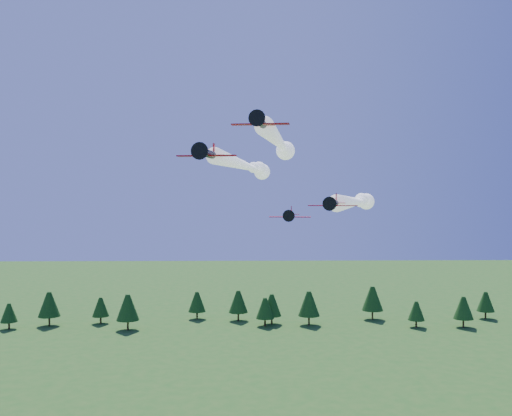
{
  "coord_description": "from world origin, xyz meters",
  "views": [
    {
      "loc": [
        -4.32,
        -79.26,
        42.24
      ],
      "look_at": [
        -2.58,
        0.0,
        40.76
      ],
      "focal_mm": 40.0,
      "sensor_mm": 36.0,
      "label": 1
    }
  ],
  "objects_px": {
    "plane_left": "(246,166)",
    "plane_right": "(356,202)",
    "plane_lead": "(280,143)",
    "plane_slot": "(290,215)"
  },
  "relations": [
    {
      "from": "plane_left",
      "to": "plane_right",
      "type": "bearing_deg",
      "value": 5.37
    },
    {
      "from": "plane_left",
      "to": "plane_right",
      "type": "xyz_separation_m",
      "value": [
        21.42,
        -1.71,
        -7.01
      ]
    },
    {
      "from": "plane_lead",
      "to": "plane_left",
      "type": "bearing_deg",
      "value": 119.04
    },
    {
      "from": "plane_left",
      "to": "plane_lead",
      "type": "bearing_deg",
      "value": -59.63
    },
    {
      "from": "plane_lead",
      "to": "plane_slot",
      "type": "bearing_deg",
      "value": -75.97
    },
    {
      "from": "plane_right",
      "to": "plane_slot",
      "type": "relative_size",
      "value": 8.2
    },
    {
      "from": "plane_left",
      "to": "plane_right",
      "type": "height_order",
      "value": "plane_left"
    },
    {
      "from": "plane_slot",
      "to": "plane_lead",
      "type": "bearing_deg",
      "value": 103.8
    },
    {
      "from": "plane_left",
      "to": "plane_slot",
      "type": "bearing_deg",
      "value": -65.25
    },
    {
      "from": "plane_lead",
      "to": "plane_right",
      "type": "distance_m",
      "value": 23.08
    }
  ]
}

